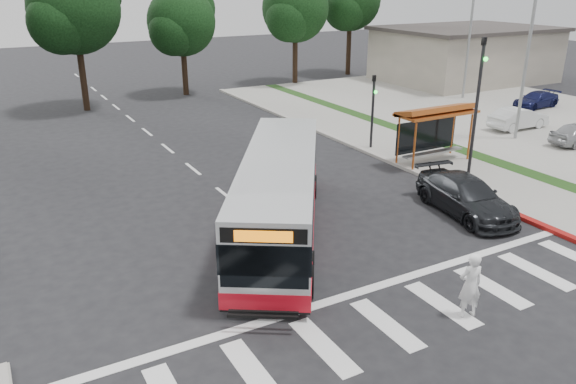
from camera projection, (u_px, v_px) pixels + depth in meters
ground at (295, 250)px, 19.17m from camera, size 140.00×140.00×0.00m
sidewalk_east at (397, 147)px, 30.67m from camera, size 4.00×40.00×0.12m
curb_east at (367, 152)px, 29.75m from camera, size 0.30×40.00×0.15m
curb_east_red at (523, 218)px, 21.59m from camera, size 0.32×6.00×0.15m
parking_lot at (518, 115)px, 37.74m from camera, size 18.00×36.00×0.10m
commercial_building at (465, 56)px, 49.95m from camera, size 14.00×10.00×4.40m
building_roof_cap at (468, 29)px, 49.11m from camera, size 14.60×10.60×0.30m
crosswalk_ladder at (386, 324)px, 15.08m from camera, size 18.00×2.60×0.01m
bus_shelter at (435, 117)px, 27.39m from camera, size 4.20×1.60×2.86m
traffic_signal_ne_tall at (477, 102)px, 23.35m from camera, size 0.18×0.37×6.50m
traffic_signal_ne_short at (373, 104)px, 29.57m from camera, size 0.18×0.37×4.00m
lot_light_front at (531, 34)px, 30.12m from camera, size 1.90×0.35×9.01m
lot_light_mid at (471, 19)px, 41.00m from camera, size 1.90×0.35×9.01m
tree_ne_a at (296, 7)px, 47.08m from camera, size 6.16×5.74×9.30m
tree_north_a at (75, 7)px, 37.10m from camera, size 6.60×6.15×10.17m
tree_north_b at (182, 20)px, 42.80m from camera, size 5.72×5.33×8.43m
transit_bus at (279, 196)px, 19.96m from camera, size 8.13×10.88×2.92m
pedestrian at (470, 285)px, 15.13m from camera, size 0.78×0.60×1.91m
dark_sedan at (466, 196)px, 21.96m from camera, size 2.81×5.24×1.44m
parked_car_1 at (518, 118)px, 34.01m from camera, size 3.97×1.42×1.30m
parked_car_3 at (536, 100)px, 39.59m from camera, size 3.93×1.83×1.11m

